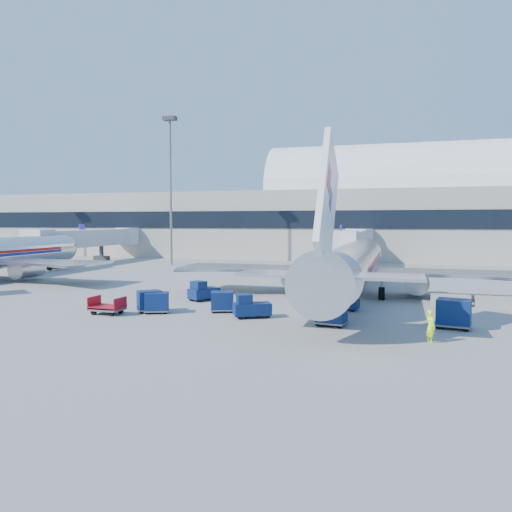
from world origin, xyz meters
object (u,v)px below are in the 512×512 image
(cart_train_b, at_px, (157,302))
(tug_left, at_px, (203,291))
(mast_west, at_px, (170,168))
(cart_solo_near, at_px, (332,312))
(barrier_mid, at_px, (496,302))
(cart_train_c, at_px, (150,301))
(ramp_worker, at_px, (431,326))
(jetbridge_mid, at_px, (93,238))
(airliner_main, at_px, (352,264))
(jetbridge_near, at_px, (353,241))
(tug_lead, at_px, (251,307))
(barrier_near, at_px, (451,300))
(cart_open_red, at_px, (108,308))
(cart_solo_far, at_px, (454,313))
(cart_train_a, at_px, (222,301))

(cart_train_b, bearing_deg, tug_left, 60.49)
(mast_west, xyz_separation_m, cart_solo_near, (29.90, -38.33, -13.90))
(barrier_mid, xyz_separation_m, cart_train_c, (-25.05, -9.17, 0.39))
(ramp_worker, bearing_deg, mast_west, 8.61)
(barrier_mid, bearing_deg, cart_train_c, -159.89)
(jetbridge_mid, distance_m, cart_solo_near, 59.20)
(airliner_main, distance_m, jetbridge_near, 26.43)
(cart_train_b, height_order, cart_train_c, cart_train_c)
(tug_lead, bearing_deg, barrier_near, 5.57)
(mast_west, height_order, barrier_mid, mast_west)
(jetbridge_near, bearing_deg, mast_west, -178.32)
(cart_train_c, xyz_separation_m, cart_open_red, (-2.45, -1.71, -0.40))
(cart_train_b, relative_size, cart_solo_far, 0.88)
(airliner_main, distance_m, mast_west, 41.12)
(mast_west, distance_m, tug_left, 38.57)
(cart_open_red, xyz_separation_m, ramp_worker, (21.99, -2.35, 0.47))
(barrier_mid, relative_size, cart_solo_far, 1.27)
(tug_lead, bearing_deg, cart_open_red, 161.00)
(jetbridge_near, bearing_deg, cart_train_b, -105.44)
(barrier_near, relative_size, cart_train_a, 1.45)
(tug_left, relative_size, ramp_worker, 1.58)
(tug_left, distance_m, cart_solo_near, 13.93)
(jetbridge_mid, bearing_deg, cart_train_a, -45.52)
(jetbridge_mid, height_order, cart_train_b, jetbridge_mid)
(cart_train_c, relative_size, cart_solo_near, 1.07)
(jetbridge_mid, bearing_deg, cart_open_red, -54.61)
(jetbridge_near, bearing_deg, cart_solo_far, -75.51)
(tug_lead, relative_size, cart_train_a, 1.39)
(jetbridge_mid, relative_size, tug_left, 9.54)
(cart_solo_far, bearing_deg, cart_solo_near, -159.08)
(airliner_main, height_order, cart_solo_near, airliner_main)
(cart_open_red, bearing_deg, jetbridge_mid, 127.46)
(cart_solo_near, bearing_deg, cart_train_c, -175.72)
(tug_left, height_order, cart_train_a, tug_left)
(jetbridge_mid, xyz_separation_m, barrier_mid, (55.70, -28.81, -3.48))
(jetbridge_mid, xyz_separation_m, tug_lead, (38.52, -38.04, -3.16))
(jetbridge_near, relative_size, ramp_worker, 15.09)
(barrier_near, relative_size, tug_lead, 1.04)
(cart_solo_far, bearing_deg, barrier_near, 97.11)
(jetbridge_near, bearing_deg, cart_train_c, -106.64)
(jetbridge_mid, bearing_deg, tug_left, -44.55)
(mast_west, distance_m, barrier_mid, 51.92)
(barrier_near, relative_size, cart_open_red, 1.27)
(airliner_main, distance_m, tug_lead, 13.31)
(tug_lead, bearing_deg, cart_solo_far, -27.19)
(mast_west, xyz_separation_m, cart_solo_far, (37.38, -37.03, -13.81))
(ramp_worker, bearing_deg, jetbridge_mid, 17.70)
(mast_west, bearing_deg, jetbridge_mid, 176.79)
(jetbridge_mid, height_order, barrier_near, jetbridge_mid)
(airliner_main, height_order, cart_train_b, airliner_main)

